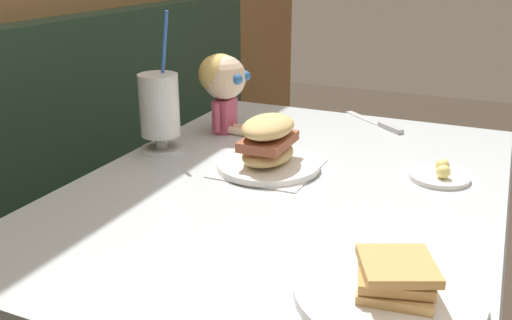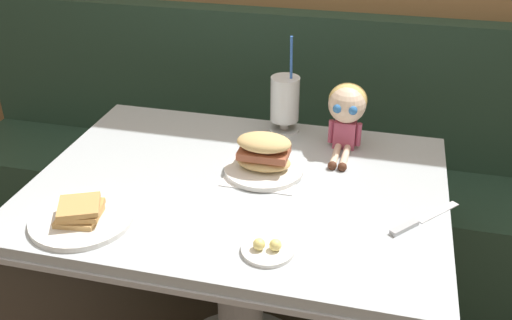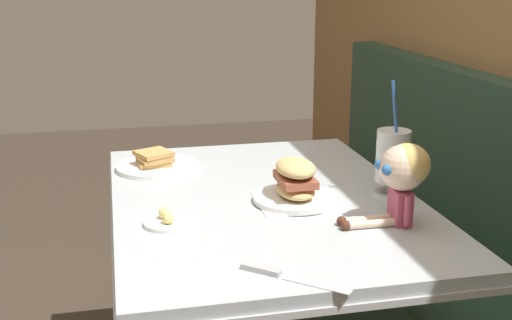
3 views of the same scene
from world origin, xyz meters
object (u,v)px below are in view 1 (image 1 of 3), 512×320
Objects in this scene: milkshake_glass at (159,108)px; seated_doll at (224,82)px; sandwich_plate at (268,148)px; toast_plate at (390,289)px; butter_knife at (383,125)px; butter_saucer at (440,175)px.

milkshake_glass is 0.21m from seated_doll.
milkshake_glass is at bearing 89.17° from sandwich_plate.
seated_doll is at bearing 43.16° from toast_plate.
toast_plate is 1.14× the size of seated_doll.
milkshake_glass is 0.59m from butter_knife.
toast_plate is 0.46m from butter_saucer.
milkshake_glass is (0.38, 0.60, 0.09)m from toast_plate.
milkshake_glass is 1.66× the size of butter_knife.
sandwich_plate reaches higher than toast_plate.
milkshake_glass is 0.62m from butter_saucer.
sandwich_plate is at bearing 104.52° from butter_saucer.
butter_saucer is (0.08, -0.61, -0.09)m from milkshake_glass.
butter_knife is at bearing -59.99° from seated_doll.
toast_plate is 0.72m from milkshake_glass.
butter_saucer is at bearing -0.81° from toast_plate.
milkshake_glass reaches higher than toast_plate.
milkshake_glass is 1.43× the size of sandwich_plate.
seated_doll reaches higher than butter_knife.
milkshake_glass is at bearing 133.64° from butter_knife.
butter_knife is 0.87× the size of seated_doll.
seated_doll is (0.20, -0.06, 0.03)m from milkshake_glass.
sandwich_plate is (-0.00, -0.27, -0.06)m from milkshake_glass.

